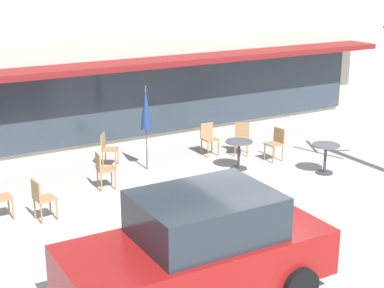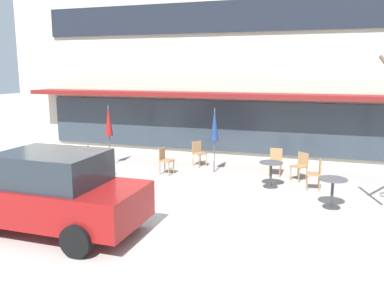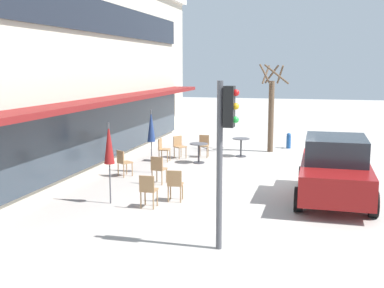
# 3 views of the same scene
# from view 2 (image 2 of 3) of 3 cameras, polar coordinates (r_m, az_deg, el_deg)

# --- Properties ---
(ground_plane) EXTENTS (80.00, 80.00, 0.00)m
(ground_plane) POSITION_cam_2_polar(r_m,az_deg,el_deg) (9.96, -1.33, -9.92)
(ground_plane) COLOR #ADA8A0
(building_facade) EXTENTS (19.56, 9.10, 7.39)m
(building_facade) POSITION_cam_2_polar(r_m,az_deg,el_deg) (19.02, 8.96, 11.04)
(building_facade) COLOR beige
(building_facade) RESTS_ON ground
(cafe_table_near_wall) EXTENTS (0.70, 0.70, 0.76)m
(cafe_table_near_wall) POSITION_cam_2_polar(r_m,az_deg,el_deg) (12.30, 11.02, -3.62)
(cafe_table_near_wall) COLOR #333338
(cafe_table_near_wall) RESTS_ON ground
(cafe_table_streetside) EXTENTS (0.70, 0.70, 0.76)m
(cafe_table_streetside) POSITION_cam_2_polar(r_m,az_deg,el_deg) (10.90, 19.11, -5.84)
(cafe_table_streetside) COLOR #333338
(cafe_table_streetside) RESTS_ON ground
(patio_umbrella_green_folded) EXTENTS (0.28, 0.28, 2.20)m
(patio_umbrella_green_folded) POSITION_cam_2_polar(r_m,az_deg,el_deg) (14.93, -11.62, 3.18)
(patio_umbrella_green_folded) COLOR #4C4C51
(patio_umbrella_green_folded) RESTS_ON ground
(patio_umbrella_cream_folded) EXTENTS (0.28, 0.28, 2.20)m
(patio_umbrella_cream_folded) POSITION_cam_2_polar(r_m,az_deg,el_deg) (13.62, 3.18, 2.69)
(patio_umbrella_cream_folded) COLOR #4C4C51
(patio_umbrella_cream_folded) RESTS_ON ground
(cafe_chair_0) EXTENTS (0.44, 0.44, 0.89)m
(cafe_chair_0) POSITION_cam_2_polar(r_m,az_deg,el_deg) (13.59, -3.85, -2.06)
(cafe_chair_0) COLOR #9E754C
(cafe_chair_0) RESTS_ON ground
(cafe_chair_1) EXTENTS (0.41, 0.41, 0.89)m
(cafe_chair_1) POSITION_cam_2_polar(r_m,az_deg,el_deg) (13.70, 11.67, -2.16)
(cafe_chair_1) COLOR #9E754C
(cafe_chair_1) RESTS_ON ground
(cafe_chair_2) EXTENTS (0.41, 0.41, 0.89)m
(cafe_chair_2) POSITION_cam_2_polar(r_m,az_deg,el_deg) (14.24, -14.30, -1.79)
(cafe_chair_2) COLOR #9E754C
(cafe_chair_2) RESTS_ON ground
(cafe_chair_3) EXTENTS (0.45, 0.45, 0.89)m
(cafe_chair_3) POSITION_cam_2_polar(r_m,az_deg,el_deg) (13.42, -12.66, -2.45)
(cafe_chair_3) COLOR #9E754C
(cafe_chair_3) RESTS_ON ground
(cafe_chair_4) EXTENTS (0.55, 0.55, 0.89)m
(cafe_chair_4) POSITION_cam_2_polar(r_m,az_deg,el_deg) (14.72, 0.90, -1.06)
(cafe_chair_4) COLOR #9E754C
(cafe_chair_4) RESTS_ON ground
(cafe_chair_5) EXTENTS (0.56, 0.56, 0.89)m
(cafe_chair_5) POSITION_cam_2_polar(r_m,az_deg,el_deg) (13.22, 15.01, -2.76)
(cafe_chair_5) COLOR #9E754C
(cafe_chair_5) RESTS_ON ground
(cafe_chair_6) EXTENTS (0.43, 0.43, 0.89)m
(cafe_chair_6) POSITION_cam_2_polar(r_m,az_deg,el_deg) (12.32, 17.04, -3.82)
(cafe_chair_6) COLOR #9E754C
(cafe_chair_6) RESTS_ON ground
(parked_sedan) EXTENTS (4.20, 2.03, 1.76)m
(parked_sedan) POSITION_cam_2_polar(r_m,az_deg,el_deg) (9.27, -19.40, -6.36)
(parked_sedan) COLOR maroon
(parked_sedan) RESTS_ON ground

